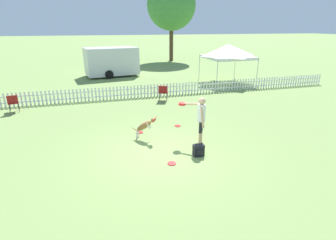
{
  "coord_description": "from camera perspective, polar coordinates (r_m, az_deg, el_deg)",
  "views": [
    {
      "loc": [
        -1.98,
        -7.68,
        4.04
      ],
      "look_at": [
        0.49,
        0.86,
        0.83
      ],
      "focal_mm": 28.0,
      "sensor_mm": 36.0,
      "label": 1
    }
  ],
  "objects": [
    {
      "name": "ground_plane",
      "position": [
        8.9,
        -1.47,
        -7.17
      ],
      "size": [
        240.0,
        240.0,
        0.0
      ],
      "primitive_type": "plane",
      "color": "olive"
    },
    {
      "name": "handler_person",
      "position": [
        9.18,
        6.98,
        1.05
      ],
      "size": [
        0.84,
        1.03,
        1.74
      ],
      "rotation": [
        0.0,
        0.0,
        1.05
      ],
      "color": "tan",
      "rests_on": "ground_plane"
    },
    {
      "name": "leaping_dog",
      "position": [
        9.79,
        -5.08,
        -1.22
      ],
      "size": [
        0.99,
        0.66,
        0.93
      ],
      "rotation": [
        0.0,
        0.0,
        -2.09
      ],
      "color": "olive",
      "rests_on": "ground_plane"
    },
    {
      "name": "frisbee_near_handler",
      "position": [
        8.24,
        0.82,
        -9.42
      ],
      "size": [
        0.26,
        0.26,
        0.02
      ],
      "color": "red",
      "rests_on": "ground_plane"
    },
    {
      "name": "frisbee_near_dog",
      "position": [
        11.19,
        2.1,
        -1.27
      ],
      "size": [
        0.26,
        0.26,
        0.02
      ],
      "color": "red",
      "rests_on": "ground_plane"
    },
    {
      "name": "frisbee_midfield",
      "position": [
        10.56,
        -6.16,
        -2.7
      ],
      "size": [
        0.26,
        0.26,
        0.02
      ],
      "color": "red",
      "rests_on": "ground_plane"
    },
    {
      "name": "backpack_on_grass",
      "position": [
        8.7,
        6.68,
        -6.55
      ],
      "size": [
        0.35,
        0.26,
        0.39
      ],
      "color": "black",
      "rests_on": "ground_plane"
    },
    {
      "name": "picket_fence",
      "position": [
        15.62,
        -8.41,
        6.07
      ],
      "size": [
        27.75,
        0.04,
        0.75
      ],
      "color": "white",
      "rests_on": "ground_plane"
    },
    {
      "name": "folding_chair_blue_left",
      "position": [
        14.92,
        -1.07,
        6.24
      ],
      "size": [
        0.64,
        0.65,
        0.89
      ],
      "rotation": [
        0.0,
        0.0,
        2.81
      ],
      "color": "#333338",
      "rests_on": "ground_plane"
    },
    {
      "name": "folding_chair_center",
      "position": [
        14.94,
        -30.69,
        3.43
      ],
      "size": [
        0.57,
        0.58,
        0.88
      ],
      "rotation": [
        0.0,
        0.0,
        3.37
      ],
      "color": "#333338",
      "rests_on": "ground_plane"
    },
    {
      "name": "canopy_tent_main",
      "position": [
        20.37,
        12.97,
        14.33
      ],
      "size": [
        3.2,
        3.2,
        2.78
      ],
      "color": "#B2B2B2",
      "rests_on": "ground_plane"
    },
    {
      "name": "equipment_trailer",
      "position": [
        22.99,
        -12.22,
        12.42
      ],
      "size": [
        5.12,
        2.94,
        2.35
      ],
      "rotation": [
        0.0,
        0.0,
        0.16
      ],
      "color": "silver",
      "rests_on": "ground_plane"
    },
    {
      "name": "tree_left_grove",
      "position": [
        32.75,
        0.75,
        23.69
      ],
      "size": [
        5.62,
        5.62,
        9.08
      ],
      "color": "#4C3823",
      "rests_on": "ground_plane"
    }
  ]
}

